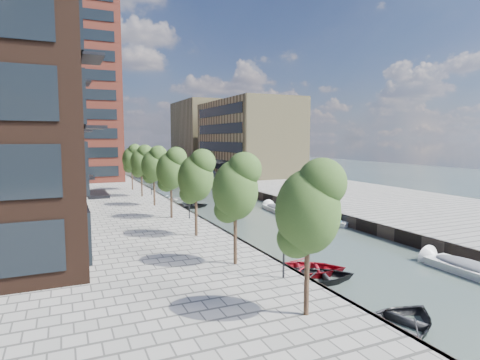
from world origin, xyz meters
TOP-DOWN VIEW (x-y plane):
  - water at (0.00, 40.00)m, footprint 300.00×300.00m
  - quay_right at (16.00, 40.00)m, footprint 20.00×140.00m
  - quay_wall_left at (-6.10, 40.00)m, footprint 0.25×140.00m
  - quay_wall_right at (6.10, 40.00)m, footprint 0.25×140.00m
  - far_closure at (0.00, 100.00)m, footprint 80.00×40.00m
  - apartment_block at (-20.00, 30.00)m, footprint 8.00×38.00m
  - tower at (-17.00, 65.00)m, footprint 18.00×18.00m
  - tan_block_near at (16.00, 62.00)m, footprint 12.00×25.00m
  - tan_block_far at (16.00, 88.00)m, footprint 12.00×20.00m
  - bridge at (0.00, 72.00)m, footprint 13.00×6.00m
  - tree_0 at (-8.50, 4.00)m, footprint 2.50×2.50m
  - tree_1 at (-8.50, 11.00)m, footprint 2.50×2.50m
  - tree_2 at (-8.50, 18.00)m, footprint 2.50×2.50m
  - tree_3 at (-8.50, 25.00)m, footprint 2.50×2.50m
  - tree_4 at (-8.50, 32.00)m, footprint 2.50×2.50m
  - tree_5 at (-8.50, 39.00)m, footprint 2.50×2.50m
  - tree_6 at (-8.50, 46.00)m, footprint 2.50×2.50m
  - lamp_0 at (-7.20, 8.00)m, footprint 0.24×0.24m
  - lamp_1 at (-7.20, 24.00)m, footprint 0.24×0.24m
  - lamp_2 at (-7.20, 40.00)m, footprint 0.24×0.24m
  - sloop_0 at (-4.67, 9.25)m, footprint 5.75×4.88m
  - sloop_1 at (-4.75, 2.93)m, footprint 5.97×5.08m
  - sloop_2 at (-4.31, 10.50)m, footprint 5.81×5.10m
  - sloop_3 at (-5.20, 39.37)m, footprint 5.36×3.98m
  - sloop_4 at (-4.26, 34.73)m, footprint 5.29×4.19m
  - motorboat_1 at (4.44, 7.12)m, footprint 1.89×5.36m
  - motorboat_2 at (5.63, 28.26)m, footprint 3.23×5.07m
  - motorboat_3 at (4.98, 21.94)m, footprint 3.60×5.36m
  - motorboat_4 at (4.17, 29.20)m, footprint 2.08×5.00m
  - car at (7.50, 58.82)m, footprint 2.46×3.93m

SIDE VIEW (x-z plane):
  - water at x=0.00m, z-range 0.00..0.00m
  - sloop_0 at x=-4.67m, z-range -0.51..0.51m
  - sloop_1 at x=-4.75m, z-range -0.52..0.52m
  - sloop_2 at x=-4.31m, z-range -0.50..0.50m
  - sloop_3 at x=-5.20m, z-range -0.53..0.53m
  - sloop_4 at x=-4.26m, z-range -0.49..0.49m
  - motorboat_2 at x=5.63m, z-range -0.71..0.89m
  - motorboat_4 at x=4.17m, z-range -0.62..1.01m
  - motorboat_3 at x=4.98m, z-range -0.64..1.06m
  - motorboat_1 at x=4.44m, z-range -0.68..1.11m
  - quay_right at x=16.00m, z-range 0.00..1.00m
  - quay_wall_left at x=-6.10m, z-range 0.00..1.00m
  - quay_wall_right at x=6.10m, z-range 0.00..1.00m
  - far_closure at x=0.00m, z-range 0.00..1.00m
  - bridge at x=0.00m, z-range 0.74..2.04m
  - car at x=7.50m, z-range 1.00..2.25m
  - lamp_0 at x=-7.20m, z-range 1.45..5.57m
  - lamp_1 at x=-7.20m, z-range 1.45..5.57m
  - lamp_2 at x=-7.20m, z-range 1.45..5.57m
  - tree_0 at x=-8.50m, z-range 2.33..8.28m
  - tree_1 at x=-8.50m, z-range 2.33..8.28m
  - tree_2 at x=-8.50m, z-range 2.33..8.28m
  - tree_3 at x=-8.50m, z-range 2.33..8.28m
  - tree_4 at x=-8.50m, z-range 2.33..8.28m
  - tree_5 at x=-8.50m, z-range 2.33..8.28m
  - tree_6 at x=-8.50m, z-range 2.33..8.28m
  - apartment_block at x=-20.00m, z-range 1.00..15.00m
  - tan_block_near at x=16.00m, z-range 1.00..15.00m
  - tan_block_far at x=16.00m, z-range 1.00..17.00m
  - tower at x=-17.00m, z-range 1.00..31.00m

